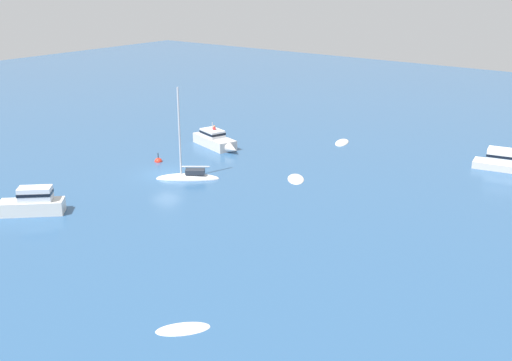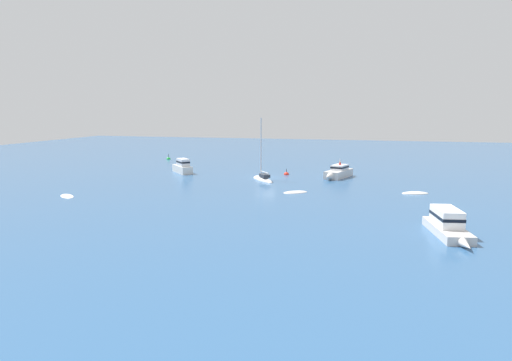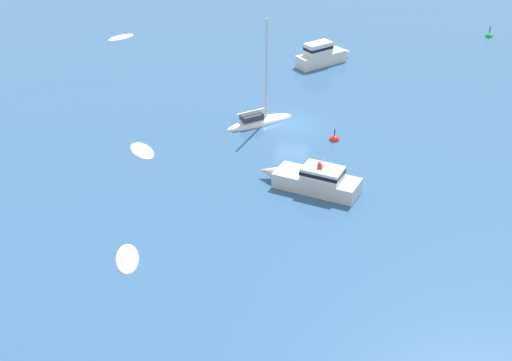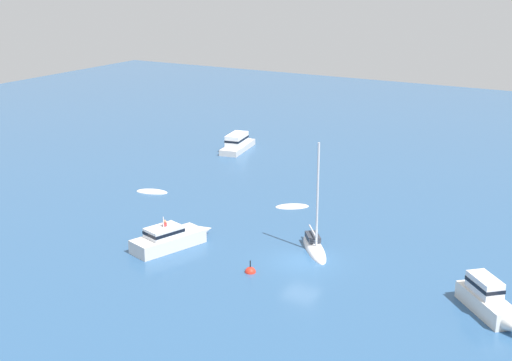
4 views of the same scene
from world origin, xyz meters
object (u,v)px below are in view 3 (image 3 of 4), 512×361
Objects in this scene: skiff at (121,37)px; channel_buoy at (489,37)px; skiff_1 at (142,151)px; sloop at (259,121)px; launch at (323,55)px; tender at (127,259)px; cabin_cruiser at (314,179)px; mooring_buoy at (334,140)px.

channel_buoy is (36.28, 5.43, 0.01)m from skiff.
sloop reaches higher than skiff_1.
skiff is at bearing 124.62° from launch.
tender is (-8.90, -32.18, -0.86)m from launch.
skiff_1 is at bearing 1.44° from cabin_cruiser.
sloop is at bearing -89.76° from skiff_1.
cabin_cruiser is 13.65m from tender.
sloop reaches higher than mooring_buoy.
mooring_buoy is at bearing -119.06° from channel_buoy.
channel_buoy is (15.95, 9.86, -0.86)m from launch.
skiff_1 is at bearing -118.74° from skiff.
tender is 2.27× the size of channel_buoy.
cabin_cruiser reaches higher than skiff.
tender is at bearing -141.76° from sloop.
mooring_buoy is at bearing -125.95° from launch.
skiff is 34.57m from cabin_cruiser.
launch reaches higher than skiff_1.
skiff is at bearing 138.32° from mooring_buoy.
launch is at bearing -32.20° from tender.
launch is (20.33, -4.43, 0.86)m from skiff.
skiff_1 is at bearing 179.72° from sloop.
mooring_buoy is (1.92, -15.38, -0.86)m from launch.
tender is at bearing 155.36° from skiff_1.
sloop is at bearing -44.69° from cabin_cruiser.
cabin_cruiser is (0.97, -22.78, -0.14)m from launch.
mooring_buoy reaches higher than tender.
tender reaches higher than skiff_1.
tender is 2.60× the size of mooring_buoy.
channel_buoy is at bearing 60.94° from mooring_buoy.
channel_buoy is at bearing -80.17° from skiff_1.
tender is at bearing 61.30° from cabin_cruiser.
channel_buoy is at bearing -96.92° from cabin_cruiser.
skiff_1 is (8.68, -23.53, 0.00)m from skiff.
launch is at bearing 36.40° from sloop.
mooring_buoy is (10.83, 16.79, 0.00)m from tender.
tender is at bearing -121.65° from skiff.
cabin_cruiser is 4.95× the size of channel_buoy.
mooring_buoy is at bearing -56.19° from sloop.
mooring_buoy is (13.58, 3.71, 0.00)m from skiff_1.
skiff is 0.42× the size of cabin_cruiser.
channel_buoy is at bearing -40.48° from skiff.
cabin_cruiser is at bearing -130.64° from launch.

